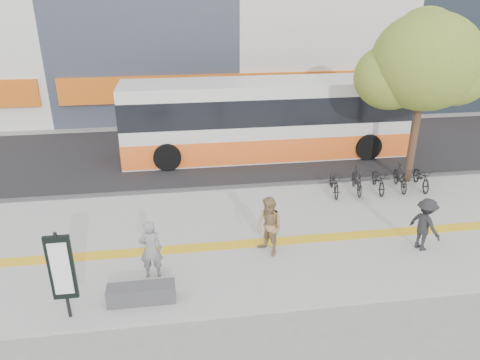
{
  "coord_description": "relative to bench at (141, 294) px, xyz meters",
  "views": [
    {
      "loc": [
        -1.54,
        -10.14,
        7.03
      ],
      "look_at": [
        0.24,
        2.0,
        1.7
      ],
      "focal_mm": 33.54,
      "sensor_mm": 36.0,
      "label": 1
    }
  ],
  "objects": [
    {
      "name": "ground",
      "position": [
        2.6,
        1.2,
        -0.3
      ],
      "size": [
        120.0,
        120.0,
        0.0
      ],
      "primitive_type": "plane",
      "color": "slate",
      "rests_on": "ground"
    },
    {
      "name": "sidewalk",
      "position": [
        2.6,
        2.7,
        -0.27
      ],
      "size": [
        40.0,
        7.0,
        0.08
      ],
      "primitive_type": "cube",
      "color": "slate",
      "rests_on": "ground"
    },
    {
      "name": "tactile_strip",
      "position": [
        2.6,
        2.2,
        -0.22
      ],
      "size": [
        40.0,
        0.45,
        0.01
      ],
      "primitive_type": "cube",
      "color": "gold",
      "rests_on": "sidewalk"
    },
    {
      "name": "street",
      "position": [
        2.6,
        10.2,
        -0.28
      ],
      "size": [
        40.0,
        8.0,
        0.06
      ],
      "primitive_type": "cube",
      "color": "black",
      "rests_on": "ground"
    },
    {
      "name": "curb",
      "position": [
        2.6,
        6.2,
        -0.23
      ],
      "size": [
        40.0,
        0.25,
        0.14
      ],
      "primitive_type": "cube",
      "color": "#343436",
      "rests_on": "ground"
    },
    {
      "name": "bench",
      "position": [
        0.0,
        0.0,
        0.0
      ],
      "size": [
        1.6,
        0.45,
        0.45
      ],
      "primitive_type": "cube",
      "color": "#343436",
      "rests_on": "sidewalk"
    },
    {
      "name": "signboard",
      "position": [
        -1.6,
        -0.31,
        1.06
      ],
      "size": [
        0.55,
        0.1,
        2.2
      ],
      "color": "black",
      "rests_on": "sidewalk"
    },
    {
      "name": "street_tree",
      "position": [
        9.78,
        6.02,
        4.21
      ],
      "size": [
        4.4,
        3.8,
        6.31
      ],
      "color": "#3B261B",
      "rests_on": "sidewalk"
    },
    {
      "name": "bus",
      "position": [
        4.92,
        9.7,
        1.3
      ],
      "size": [
        12.32,
        2.92,
        3.28
      ],
      "color": "silver",
      "rests_on": "street"
    },
    {
      "name": "bicycle_row",
      "position": [
        8.28,
        5.2,
        0.21
      ],
      "size": [
        4.18,
        1.66,
        0.92
      ],
      "color": "black",
      "rests_on": "sidewalk"
    },
    {
      "name": "seated_woman",
      "position": [
        0.23,
        1.01,
        0.58
      ],
      "size": [
        0.59,
        0.39,
        1.61
      ],
      "primitive_type": "imported",
      "rotation": [
        0.0,
        0.0,
        3.15
      ],
      "color": "black",
      "rests_on": "sidewalk"
    },
    {
      "name": "pedestrian_tan",
      "position": [
        3.42,
        1.63,
        0.63
      ],
      "size": [
        0.99,
        1.05,
        1.71
      ],
      "primitive_type": "imported",
      "rotation": [
        0.0,
        0.0,
        -1.01
      ],
      "color": "#92744C",
      "rests_on": "sidewalk"
    },
    {
      "name": "pedestrian_dark",
      "position": [
        7.82,
        1.24,
        0.56
      ],
      "size": [
        0.89,
        1.15,
        1.57
      ],
      "primitive_type": "imported",
      "rotation": [
        0.0,
        0.0,
        1.92
      ],
      "color": "black",
      "rests_on": "sidewalk"
    }
  ]
}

